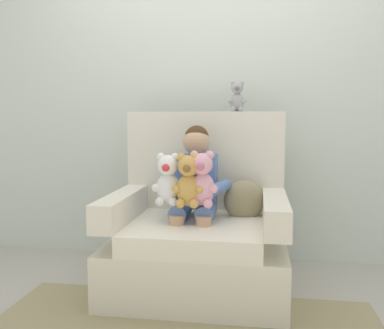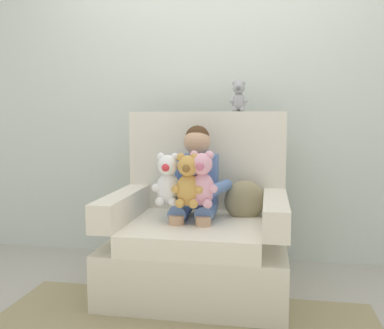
# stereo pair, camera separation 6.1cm
# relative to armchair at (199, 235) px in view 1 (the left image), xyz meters

# --- Properties ---
(ground_plane) EXTENTS (8.00, 8.00, 0.00)m
(ground_plane) POSITION_rel_armchair_xyz_m (0.00, -0.06, -0.34)
(ground_plane) COLOR #ADA89E
(back_wall) EXTENTS (6.00, 0.10, 2.60)m
(back_wall) POSITION_rel_armchair_xyz_m (0.00, 0.68, 0.96)
(back_wall) COLOR silver
(back_wall) RESTS_ON ground
(armchair) EXTENTS (1.07, 0.89, 1.12)m
(armchair) POSITION_rel_armchair_xyz_m (0.00, 0.00, 0.00)
(armchair) COLOR silver
(armchair) RESTS_ON ground
(seated_child) EXTENTS (0.45, 0.39, 0.82)m
(seated_child) POSITION_rel_armchair_xyz_m (-0.03, 0.01, 0.32)
(seated_child) COLOR #597AB7
(seated_child) RESTS_ON armchair
(plush_white) EXTENTS (0.19, 0.15, 0.31)m
(plush_white) POSITION_rel_armchair_xyz_m (-0.17, -0.14, 0.36)
(plush_white) COLOR white
(plush_white) RESTS_ON armchair
(plush_honey) EXTENTS (0.19, 0.15, 0.32)m
(plush_honey) POSITION_rel_armchair_xyz_m (-0.04, -0.18, 0.37)
(plush_honey) COLOR gold
(plush_honey) RESTS_ON armchair
(plush_pink) EXTENTS (0.20, 0.16, 0.33)m
(plush_pink) POSITION_rel_armchair_xyz_m (0.04, -0.16, 0.37)
(plush_pink) COLOR #EAA8BC
(plush_pink) RESTS_ON armchair
(plush_grey_on_backrest) EXTENTS (0.12, 0.10, 0.21)m
(plush_grey_on_backrest) POSITION_rel_armchair_xyz_m (0.22, 0.31, 0.88)
(plush_grey_on_backrest) COLOR #9E9EA3
(plush_grey_on_backrest) RESTS_ON armchair
(throw_pillow) EXTENTS (0.28, 0.16, 0.26)m
(throw_pillow) POSITION_rel_armchair_xyz_m (0.28, 0.11, 0.21)
(throw_pillow) COLOR #998C66
(throw_pillow) RESTS_ON armchair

